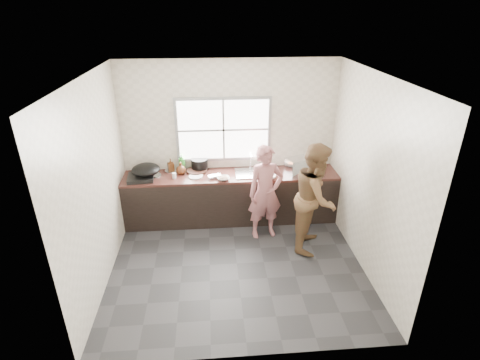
{
  "coord_description": "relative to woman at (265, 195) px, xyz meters",
  "views": [
    {
      "loc": [
        -0.32,
        -4.43,
        3.46
      ],
      "look_at": [
        0.1,
        0.65,
        1.05
      ],
      "focal_mm": 28.0,
      "sensor_mm": 36.0,
      "label": 1
    }
  ],
  "objects": [
    {
      "name": "wall_front",
      "position": [
        -0.51,
        -2.34,
        0.63
      ],
      "size": [
        3.6,
        0.01,
        2.7
      ],
      "primitive_type": "cube",
      "color": "beige",
      "rests_on": "ground"
    },
    {
      "name": "window_glazing",
      "position": [
        -0.61,
        0.83,
        0.83
      ],
      "size": [
        1.5,
        0.01,
        1.0
      ],
      "primitive_type": "cube",
      "color": "white",
      "rests_on": "window_frame"
    },
    {
      "name": "person_side",
      "position": [
        0.7,
        -0.35,
        0.12
      ],
      "size": [
        0.91,
        1.0,
        1.69
      ],
      "primitive_type": "imported",
      "rotation": [
        0.0,
        0.0,
        1.18
      ],
      "color": "brown",
      "rests_on": "floor"
    },
    {
      "name": "wall_left",
      "position": [
        -2.31,
        -0.74,
        0.63
      ],
      "size": [
        0.01,
        3.2,
        2.7
      ],
      "primitive_type": "cube",
      "color": "beige",
      "rests_on": "ground"
    },
    {
      "name": "floor",
      "position": [
        -0.51,
        -0.74,
        -0.73
      ],
      "size": [
        3.6,
        3.2,
        0.01
      ],
      "primitive_type": "cube",
      "color": "#29292C",
      "rests_on": "ground"
    },
    {
      "name": "black_pot",
      "position": [
        -1.03,
        0.78,
        0.24
      ],
      "size": [
        0.35,
        0.35,
        0.2
      ],
      "primitive_type": "cylinder",
      "rotation": [
        0.0,
        0.0,
        -0.31
      ],
      "color": "black",
      "rests_on": "countertop"
    },
    {
      "name": "bowl_mince",
      "position": [
        -0.65,
        0.34,
        0.16
      ],
      "size": [
        0.23,
        0.23,
        0.05
      ],
      "primitive_type": "imported",
      "rotation": [
        0.0,
        0.0,
        0.15
      ],
      "color": "silver",
      "rests_on": "countertop"
    },
    {
      "name": "pot_lid_right",
      "position": [
        -1.52,
        0.78,
        0.14
      ],
      "size": [
        0.26,
        0.26,
        0.01
      ],
      "primitive_type": "cylinder",
      "rotation": [
        0.0,
        0.0,
        0.08
      ],
      "color": "silver",
      "rests_on": "countertop"
    },
    {
      "name": "dish_rack",
      "position": [
        0.61,
        0.47,
        0.28
      ],
      "size": [
        0.45,
        0.39,
        0.28
      ],
      "primitive_type": "cube",
      "rotation": [
        0.0,
        0.0,
        0.37
      ],
      "color": "silver",
      "rests_on": "countertop"
    },
    {
      "name": "cutting_board",
      "position": [
        -1.08,
        0.7,
        0.16
      ],
      "size": [
        0.41,
        0.41,
        0.04
      ],
      "primitive_type": "cylinder",
      "rotation": [
        0.0,
        0.0,
        -0.2
      ],
      "color": "black",
      "rests_on": "countertop"
    },
    {
      "name": "bottle_brown_short",
      "position": [
        -1.34,
        0.64,
        0.23
      ],
      "size": [
        0.15,
        0.15,
        0.19
      ],
      "primitive_type": "imported",
      "rotation": [
        0.0,
        0.0,
        -0.03
      ],
      "color": "#4A2512",
      "rests_on": "countertop"
    },
    {
      "name": "sink",
      "position": [
        -0.16,
        0.55,
        0.14
      ],
      "size": [
        0.55,
        0.45,
        0.02
      ],
      "primitive_type": "cube",
      "color": "silver",
      "rests_on": "countertop"
    },
    {
      "name": "plate_food",
      "position": [
        -1.1,
        0.49,
        0.15
      ],
      "size": [
        0.28,
        0.28,
        0.02
      ],
      "primitive_type": "cylinder",
      "rotation": [
        0.0,
        0.0,
        0.23
      ],
      "color": "silver",
      "rests_on": "countertop"
    },
    {
      "name": "glass_jar",
      "position": [
        -1.45,
        0.47,
        0.18
      ],
      "size": [
        0.07,
        0.07,
        0.09
      ],
      "primitive_type": "cylinder",
      "rotation": [
        0.0,
        0.0,
        0.05
      ],
      "color": "white",
      "rests_on": "countertop"
    },
    {
      "name": "ceiling",
      "position": [
        -0.51,
        -0.74,
        1.98
      ],
      "size": [
        3.6,
        3.2,
        0.01
      ],
      "primitive_type": "cube",
      "color": "silver",
      "rests_on": "wall_back"
    },
    {
      "name": "woman",
      "position": [
        0.0,
        0.0,
        0.0
      ],
      "size": [
        0.58,
        0.44,
        1.44
      ],
      "primitive_type": "imported",
      "rotation": [
        0.0,
        0.0,
        0.19
      ],
      "color": "#A86568",
      "rests_on": "floor"
    },
    {
      "name": "bottle_brown_tall",
      "position": [
        -1.52,
        0.76,
        0.24
      ],
      "size": [
        0.12,
        0.12,
        0.21
      ],
      "primitive_type": "imported",
      "rotation": [
        0.0,
        0.0,
        0.32
      ],
      "color": "#482712",
      "rests_on": "countertop"
    },
    {
      "name": "pot_lid_left",
      "position": [
        -1.81,
        0.59,
        0.14
      ],
      "size": [
        0.36,
        0.36,
        0.01
      ],
      "primitive_type": "cylinder",
      "rotation": [
        0.0,
        0.0,
        0.44
      ],
      "color": "#B8BBBF",
      "rests_on": "countertop"
    },
    {
      "name": "bowl_crabs",
      "position": [
        0.03,
        0.61,
        0.17
      ],
      "size": [
        0.27,
        0.27,
        0.07
      ],
      "primitive_type": "imported",
      "rotation": [
        0.0,
        0.0,
        -0.36
      ],
      "color": "white",
      "rests_on": "countertop"
    },
    {
      "name": "bowl_held",
      "position": [
        0.14,
        0.34,
        0.17
      ],
      "size": [
        0.25,
        0.25,
        0.07
      ],
      "primitive_type": "imported",
      "rotation": [
        0.0,
        0.0,
        0.17
      ],
      "color": "silver",
      "rests_on": "countertop"
    },
    {
      "name": "window_frame",
      "position": [
        -0.61,
        0.85,
        0.83
      ],
      "size": [
        1.6,
        0.05,
        1.1
      ],
      "primitive_type": "cube",
      "color": "#9EA0A5",
      "rests_on": "wall_back"
    },
    {
      "name": "bottle_green",
      "position": [
        -1.33,
        0.78,
        0.29
      ],
      "size": [
        0.14,
        0.14,
        0.3
      ],
      "primitive_type": "imported",
      "rotation": [
        0.0,
        0.0,
        0.17
      ],
      "color": "#2C7A28",
      "rests_on": "countertop"
    },
    {
      "name": "faucet",
      "position": [
        -0.16,
        0.75,
        0.29
      ],
      "size": [
        0.02,
        0.02,
        0.3
      ],
      "primitive_type": "cylinder",
      "color": "silver",
      "rests_on": "countertop"
    },
    {
      "name": "cabinet",
      "position": [
        -0.51,
        0.55,
        -0.31
      ],
      "size": [
        3.6,
        0.62,
        0.82
      ],
      "primitive_type": "cube",
      "color": "black",
      "rests_on": "floor"
    },
    {
      "name": "wok",
      "position": [
        -1.9,
        0.53,
        0.28
      ],
      "size": [
        0.52,
        0.52,
        0.17
      ],
      "primitive_type": "ellipsoid",
      "rotation": [
        0.0,
        0.0,
        -0.12
      ],
      "color": "black",
      "rests_on": "burner"
    },
    {
      "name": "wall_right",
      "position": [
        1.3,
        -0.74,
        0.63
      ],
      "size": [
        0.01,
        3.2,
        2.7
      ],
      "primitive_type": "cube",
      "color": "silver",
      "rests_on": "ground"
    },
    {
      "name": "burner",
      "position": [
        -1.99,
        0.48,
        0.17
      ],
      "size": [
        0.45,
        0.45,
        0.06
      ],
      "primitive_type": "cube",
      "rotation": [
        0.0,
        0.0,
        0.1
      ],
      "color": "black",
      "rests_on": "countertop"
    },
    {
      "name": "wall_back",
      "position": [
        -0.51,
        0.87,
        0.63
      ],
      "size": [
        3.6,
        0.01,
        2.7
      ],
      "primitive_type": "cube",
      "color": "beige",
      "rests_on": "ground"
    },
    {
      "name": "countertop",
      "position": [
        -0.51,
        0.55,
        0.12
      ],
      "size": [
        3.6,
        0.64,
        0.04
      ],
      "primitive_type": "cube",
      "color": "#3C1E18",
      "rests_on": "cabinet"
    },
    {
      "name": "cleaver",
      "position": [
        -0.79,
        0.43,
        0.18
      ],
      "size": [
        0.24,
        0.18,
        0.01
      ],
      "primitive_type": "cube",
      "rotation": [
        0.0,
        0.0,
        0.36
      ],
      "color": "silver",
      "rests_on": "cutting_board"
    }
  ]
}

